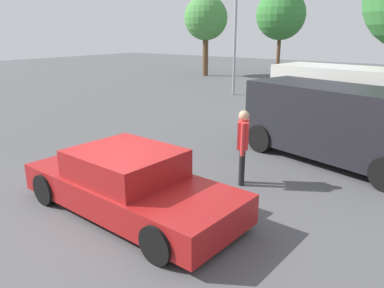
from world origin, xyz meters
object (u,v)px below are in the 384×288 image
at_px(sedan_foreground, 129,184).
at_px(light_post_near, 236,4).
at_px(van_white, 346,97).
at_px(pedestrian, 243,141).
at_px(suv_dark, 337,122).

distance_m(sedan_foreground, light_post_near, 15.00).
relative_size(sedan_foreground, light_post_near, 0.66).
height_order(van_white, pedestrian, van_white).
distance_m(van_white, light_post_near, 8.99).
relative_size(sedan_foreground, van_white, 0.90).
xyz_separation_m(sedan_foreground, pedestrian, (1.08, 2.51, 0.46)).
distance_m(sedan_foreground, pedestrian, 2.77).
height_order(pedestrian, light_post_near, light_post_near).
xyz_separation_m(van_white, pedestrian, (-0.46, -6.52, -0.16)).
bearing_deg(suv_dark, pedestrian, -98.84).
distance_m(suv_dark, light_post_near, 11.73).
bearing_deg(sedan_foreground, suv_dark, 69.60).
bearing_deg(light_post_near, suv_dark, -45.24).
bearing_deg(sedan_foreground, pedestrian, 69.65).
bearing_deg(suv_dark, van_white, 116.44).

